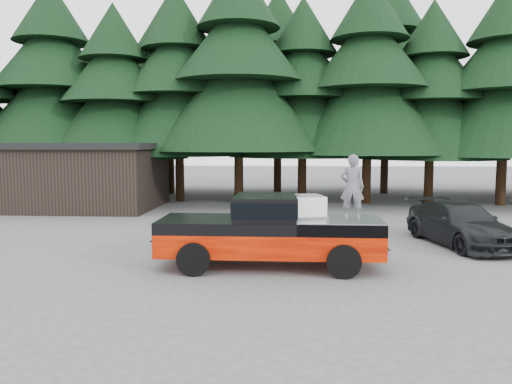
# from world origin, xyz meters

# --- Properties ---
(ground) EXTENTS (120.00, 120.00, 0.00)m
(ground) POSITION_xyz_m (0.00, 0.00, 0.00)
(ground) COLOR #49494B
(ground) RESTS_ON ground
(pickup_truck) EXTENTS (6.00, 2.04, 1.33)m
(pickup_truck) POSITION_xyz_m (1.24, 0.35, 0.67)
(pickup_truck) COLOR #E92B00
(pickup_truck) RESTS_ON ground
(truck_cab) EXTENTS (1.66, 1.90, 0.59)m
(truck_cab) POSITION_xyz_m (1.14, 0.35, 1.62)
(truck_cab) COLOR black
(truck_cab) RESTS_ON pickup_truck
(air_compressor) EXTENTS (0.96, 0.87, 0.55)m
(air_compressor) POSITION_xyz_m (2.26, 0.41, 1.60)
(air_compressor) COLOR white
(air_compressor) RESTS_ON pickup_truck
(man_on_bed) EXTENTS (0.65, 0.46, 1.68)m
(man_on_bed) POSITION_xyz_m (3.36, 0.17, 2.17)
(man_on_bed) COLOR #5C5C63
(man_on_bed) RESTS_ON pickup_truck
(parked_car) EXTENTS (2.95, 5.04, 1.37)m
(parked_car) POSITION_xyz_m (7.30, 3.68, 0.69)
(parked_car) COLOR black
(parked_car) RESTS_ON ground
(utility_building) EXTENTS (8.40, 6.40, 3.30)m
(utility_building) POSITION_xyz_m (-9.00, 12.00, 1.67)
(utility_building) COLOR black
(utility_building) RESTS_ON ground
(treeline) EXTENTS (60.15, 16.05, 17.50)m
(treeline) POSITION_xyz_m (0.42, 17.20, 7.72)
(treeline) COLOR black
(treeline) RESTS_ON ground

